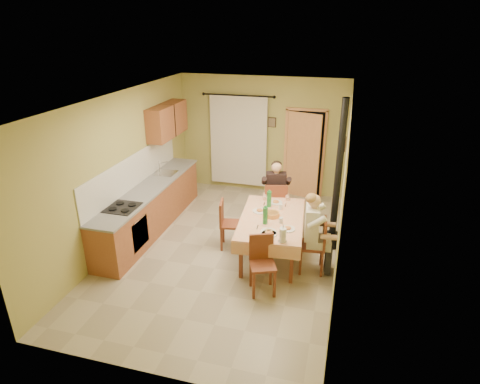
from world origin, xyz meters
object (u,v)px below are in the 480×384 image
(chair_far, at_px, (275,214))
(chair_near, at_px, (262,275))
(dining_table, at_px, (271,237))
(chair_left, at_px, (230,233))
(chair_right, at_px, (312,255))
(stove_flue, at_px, (336,197))
(man_far, at_px, (276,188))
(man_right, at_px, (314,224))

(chair_far, relative_size, chair_near, 1.08)
(dining_table, height_order, chair_left, chair_left)
(dining_table, bearing_deg, chair_right, -25.75)
(chair_near, bearing_deg, stove_flue, -142.30)
(man_far, xyz_separation_m, man_right, (0.89, -1.39, 0.00))
(chair_right, height_order, man_right, man_right)
(chair_far, relative_size, man_right, 0.72)
(chair_near, height_order, stove_flue, stove_flue)
(man_right, relative_size, stove_flue, 0.50)
(chair_right, relative_size, chair_left, 1.04)
(dining_table, xyz_separation_m, man_far, (-0.13, 1.10, 0.50))
(stove_flue, bearing_deg, dining_table, -151.05)
(man_right, bearing_deg, stove_flue, -24.70)
(man_far, distance_m, man_right, 1.65)
(dining_table, height_order, stove_flue, stove_flue)
(dining_table, xyz_separation_m, man_right, (0.75, -0.29, 0.50))
(chair_left, xyz_separation_m, man_far, (0.66, 1.01, 0.59))
(dining_table, relative_size, chair_left, 2.07)
(chair_far, distance_m, chair_near, 2.17)
(chair_left, xyz_separation_m, man_right, (1.55, -0.38, 0.59))
(dining_table, relative_size, chair_far, 1.91)
(chair_far, height_order, chair_near, chair_far)
(dining_table, bearing_deg, stove_flue, 23.95)
(chair_right, distance_m, chair_left, 1.61)
(stove_flue, bearing_deg, man_far, 156.39)
(chair_far, distance_m, man_right, 1.74)
(chair_near, xyz_separation_m, man_right, (0.68, 0.79, 0.59))
(chair_left, bearing_deg, dining_table, 72.93)
(chair_near, bearing_deg, man_far, -106.40)
(chair_far, bearing_deg, chair_near, -96.99)
(man_far, bearing_deg, dining_table, -95.44)
(dining_table, xyz_separation_m, chair_near, (0.07, -1.08, -0.09))
(chair_right, relative_size, man_far, 0.70)
(dining_table, height_order, man_right, man_right)
(chair_right, bearing_deg, stove_flue, -23.92)
(man_right, bearing_deg, chair_right, -90.00)
(man_far, bearing_deg, chair_right, -69.41)
(chair_right, xyz_separation_m, stove_flue, (0.28, 0.87, 0.73))
(dining_table, bearing_deg, chair_far, 91.87)
(man_far, relative_size, man_right, 1.00)
(chair_left, relative_size, man_right, 0.67)
(stove_flue, bearing_deg, chair_far, 156.93)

